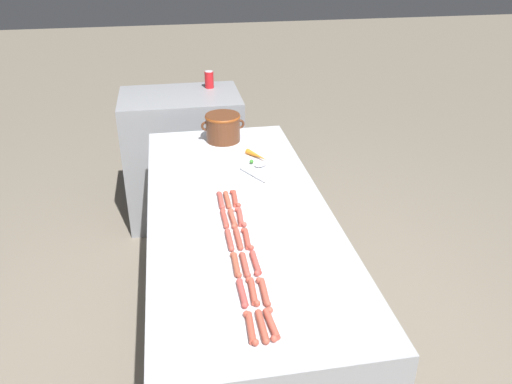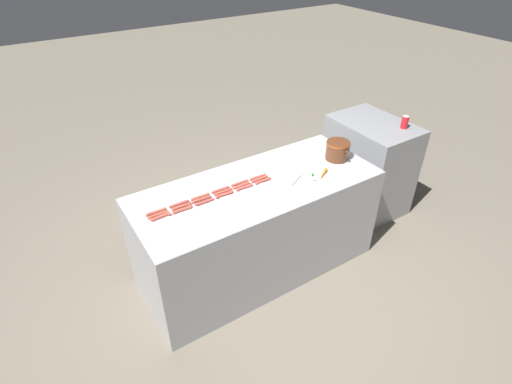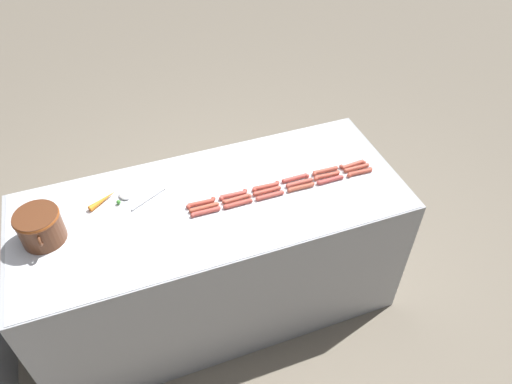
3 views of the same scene
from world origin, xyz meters
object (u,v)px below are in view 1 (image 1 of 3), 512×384
Objects in this scene: hot_dog_0 at (251,328)px; soda_can at (209,80)px; hot_dog_1 at (242,293)px; hot_dog_17 at (235,198)px; hot_dog_7 at (253,291)px; hot_dog_13 at (263,292)px; hot_dog_10 at (233,218)px; hot_dog_2 at (236,265)px; hot_dog_5 at (221,200)px; carrot at (257,156)px; hot_dog_11 at (227,200)px; hot_dog_15 at (247,239)px; serving_spoon at (258,168)px; hot_dog_6 at (262,326)px; back_cabinet at (184,158)px; hot_dog_14 at (254,263)px; bean_pot at (223,126)px; hot_dog_12 at (271,324)px; hot_dog_16 at (240,217)px; hot_dog_4 at (225,218)px; hot_dog_8 at (245,265)px; hot_dog_3 at (229,240)px; hot_dog_9 at (238,239)px.

soda_can is (0.11, 2.51, 0.13)m from hot_dog_0.
hot_dog_1 is 0.71m from hot_dog_17.
hot_dog_7 is 0.04m from hot_dog_13.
hot_dog_2 is at bearing -95.68° from hot_dog_10.
hot_dog_5 is 0.54m from carrot.
hot_dog_10 is at bearing -89.41° from hot_dog_11.
serving_spoon is (0.17, 0.68, -0.00)m from hot_dog_15.
hot_dog_1 is at bearing 102.07° from hot_dog_6.
hot_dog_6 is at bearing -91.55° from soda_can.
hot_dog_13 is (0.07, -0.18, 0.00)m from hot_dog_2.
hot_dog_17 is at bearing 87.40° from hot_dog_7.
hot_dog_7 and hot_dog_11 have the same top height.
serving_spoon is (0.21, 0.51, -0.00)m from hot_dog_10.
back_cabinet reaches higher than hot_dog_5.
hot_dog_0 is 0.19m from hot_dog_13.
hot_dog_14 is at bearing -90.87° from soda_can.
hot_dog_12 is at bearing -91.22° from bean_pot.
serving_spoon is at bearing 71.14° from hot_dog_16.
hot_dog_4 is (0.12, -1.66, 0.43)m from back_cabinet.
hot_dog_10 is 1.00× the size of hot_dog_17.
hot_dog_7 and hot_dog_16 have the same top height.
hot_dog_10 and hot_dog_16 have the same top height.
hot_dog_15 is (-0.00, 0.17, 0.00)m from hot_dog_14.
back_cabinet is at bearing 110.73° from carrot.
hot_dog_6 reaches higher than serving_spoon.
hot_dog_11 is at bearing 96.19° from hot_dog_15.
hot_dog_3 is at bearing 101.20° from hot_dog_8.
hot_dog_6 and hot_dog_12 have the same top height.
hot_dog_5 is 0.03m from hot_dog_11.
hot_dog_0 is 1.00× the size of hot_dog_4.
bean_pot is at bearing 87.85° from hot_dog_16.
hot_dog_5 is (0.00, 0.53, 0.00)m from hot_dog_2.
hot_dog_8 is at bearing -85.47° from back_cabinet.
hot_dog_8 is 1.00× the size of hot_dog_16.
hot_dog_3 is 0.72m from serving_spoon.
hot_dog_11 is 1.00× the size of hot_dog_13.
carrot is at bearing 79.10° from hot_dog_0.
hot_dog_3 is (-0.00, 0.53, 0.00)m from hot_dog_0.
hot_dog_7 is at bearing -100.76° from carrot.
hot_dog_6 and hot_dog_16 have the same top height.
hot_dog_0 is at bearing -94.53° from hot_dog_17.
hot_dog_9 is at bearing -92.02° from soda_can.
bean_pot reaches higher than hot_dog_4.
hot_dog_2 is 0.35m from hot_dog_10.
hot_dog_7 is 1.28× the size of soda_can.
hot_dog_8 is 0.63× the size of serving_spoon.
hot_dog_9 is at bearing 101.57° from hot_dog_14.
hot_dog_3 is 1.00× the size of hot_dog_5.
carrot is (0.19, 0.47, 0.00)m from hot_dog_17.
hot_dog_13 is at bearing -89.67° from hot_dog_17.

